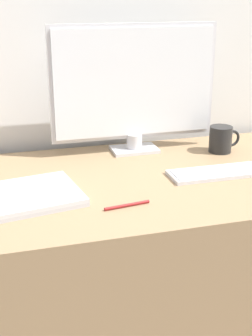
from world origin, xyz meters
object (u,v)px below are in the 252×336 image
object	(u,v)px
monitor	(134,87)
pen	(127,205)
laptop	(22,197)
coffee_mug	(221,139)
keyboard	(217,173)
ereader	(16,194)

from	to	relation	value
monitor	pen	distance (m)	0.54
monitor	laptop	size ratio (longest dim) A/B	1.73
monitor	coffee_mug	bearing A→B (deg)	-17.67
laptop	coffee_mug	distance (m)	0.77
monitor	coffee_mug	world-z (taller)	monitor
monitor	laptop	xyz separation A→B (m)	(-0.43, -0.34, -0.23)
coffee_mug	pen	xyz separation A→B (m)	(-0.46, -0.36, -0.04)
monitor	keyboard	xyz separation A→B (m)	(0.19, -0.30, -0.23)
keyboard	coffee_mug	size ratio (longest dim) A/B	2.63
laptop	ereader	distance (m)	0.03
ereader	pen	size ratio (longest dim) A/B	1.38
keyboard	coffee_mug	bearing A→B (deg)	60.80
laptop	ereader	size ratio (longest dim) A/B	1.90
ereader	monitor	bearing A→B (deg)	38.60
laptop	pen	xyz separation A→B (m)	(0.27, -0.12, -0.01)
keyboard	ereader	size ratio (longest dim) A/B	1.70
laptop	pen	distance (m)	0.30
laptop	coffee_mug	xyz separation A→B (m)	(0.73, 0.24, 0.04)
ereader	coffee_mug	world-z (taller)	coffee_mug
monitor	coffee_mug	size ratio (longest dim) A/B	5.08
monitor	keyboard	distance (m)	0.42
keyboard	ereader	bearing A→B (deg)	-175.37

